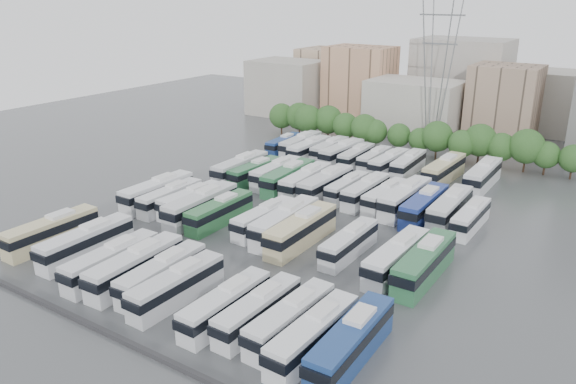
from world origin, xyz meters
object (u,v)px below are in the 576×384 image
Objects in this scene: bus_r2_s13 at (471,218)px; bus_r3_s12 at (483,176)px; bus_r1_s7 at (285,222)px; bus_r1_s10 at (349,243)px; bus_r0_s2 at (86,242)px; bus_r3_s6 at (374,159)px; bus_r1_s6 at (264,218)px; bus_r0_s11 at (290,319)px; bus_r2_s12 at (450,208)px; bus_r1_s0 at (157,191)px; bus_r0_s6 at (162,274)px; bus_r0_s9 at (226,305)px; bus_r3_s4 at (342,153)px; bus_r3_s2 at (309,149)px; bus_r3_s3 at (330,149)px; electricity_pylon at (439,56)px; bus_r3_s8 at (408,164)px; bus_r2_s9 at (385,196)px; bus_r1_s13 at (424,263)px; bus_r2_s3 at (276,173)px; bus_r3_s10 at (444,170)px; bus_r0_s4 at (111,261)px; bus_r1_s12 at (397,257)px; bus_r0_s13 at (351,342)px; bus_r0_s10 at (258,310)px; bus_r2_s2 at (255,172)px; bus_r0_s0 at (51,231)px; bus_r0_s7 at (177,286)px; bus_r2_s7 at (347,187)px; bus_r2_s5 at (306,181)px; bus_r3_s5 at (356,156)px; bus_r1_s1 at (170,197)px; bus_r2_s4 at (288,177)px; bus_r0_s12 at (313,335)px; bus_r3_s7 at (389,163)px; bus_r2_s8 at (366,191)px; bus_r1_s4 at (220,211)px; bus_r2_s10 at (405,198)px; bus_r3_s1 at (301,144)px; bus_r3_s0 at (284,144)px; bus_r2_s6 at (326,184)px; bus_r2_s11 at (424,205)px; bus_r2_s1 at (240,168)px; bus_r1_s2 at (191,200)px.

bus_r2_s13 is 0.83× the size of bus_r3_s12.
bus_r1_s7 is 1.18× the size of bus_r1_s10.
bus_r0_s2 is 1.18× the size of bus_r3_s6.
bus_r0_s11 is at bearing -46.84° from bus_r1_s6.
bus_r2_s12 is (19.91, 17.11, 0.22)m from bus_r1_s6.
bus_r1_s0 is 23.05m from bus_r1_s7.
bus_r0_s6 is 57.09m from bus_r3_s12.
bus_r3_s4 is (-16.55, 54.77, 0.13)m from bus_r0_s9.
bus_r3_s3 is (3.28, 2.27, -0.08)m from bus_r3_s2.
bus_r3_s8 is (3.00, -20.00, -16.81)m from electricity_pylon.
bus_r3_s8 reaches higher than bus_r2_s9.
bus_r1_s13 reaches higher than bus_r2_s3.
bus_r1_s6 is 0.87× the size of bus_r3_s10.
bus_r1_s12 is at bearing 33.80° from bus_r0_s4.
bus_r0_s13 reaches higher than bus_r0_s4.
bus_r2_s2 reaches higher than bus_r0_s10.
bus_r0_s0 is 23.21m from bus_r0_s7.
bus_r2_s2 is 1.11× the size of bus_r2_s7.
bus_r2_s5 is 26.55m from bus_r2_s13.
electricity_pylon reaches higher than bus_r2_s5.
bus_r3_s5 is at bearing -178.15° from bus_r3_s10.
bus_r3_s12 is at bearing 43.52° from bus_r1_s1.
bus_r2_s4 is (-19.81, 35.35, 0.27)m from bus_r0_s10.
bus_r0_s12 is 1.06× the size of bus_r3_s5.
bus_r1_s12 is at bearing -62.23° from bus_r3_s7.
bus_r2_s8 is at bearing 111.11° from bus_r0_s12.
bus_r0_s4 is at bearing -90.84° from bus_r1_s4.
bus_r2_s4 is 0.99× the size of bus_r3_s12.
bus_r1_s10 is at bearing -57.56° from bus_r3_s4.
bus_r0_s13 is 1.19× the size of bus_r2_s7.
bus_r1_s4 is 0.94× the size of bus_r1_s12.
bus_r0_s12 is 37.08m from bus_r2_s12.
bus_r0_s6 is at bearing -107.93° from bus_r2_s10.
bus_r3_s12 is at bearing 100.89° from bus_r2_s13.
bus_r3_s1 is 1.03× the size of bus_r3_s2.
bus_r3_s5 is (9.95, 18.22, -0.07)m from bus_r2_s2.
electricity_pylon is 2.83× the size of bus_r0_s11.
bus_r2_s3 is at bearing -62.64° from bus_r3_s0.
bus_r2_s5 is 1.15× the size of bus_r2_s9.
bus_r2_s13 is (3.47, 35.81, -0.16)m from bus_r0_s12.
bus_r2_s9 is (9.87, 0.74, -0.28)m from bus_r2_s6.
bus_r1_s6 is at bearing 177.36° from bus_r1_s10.
bus_r2_s6 is 16.48m from bus_r2_s11.
bus_r3_s0 is at bearing 148.24° from bus_r2_s8.
bus_r0_s2 is at bearing -87.29° from bus_r2_s2.
bus_r1_s4 is at bearing -3.56° from bus_r1_s1.
bus_r3_s10 is at bearing 1.56° from bus_r3_s4.
bus_r0_s7 is 38.80m from bus_r2_s10.
bus_r1_s1 is 17.06m from bus_r2_s1.
bus_r3_s5 is (9.71, 34.41, -0.03)m from bus_r1_s2.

